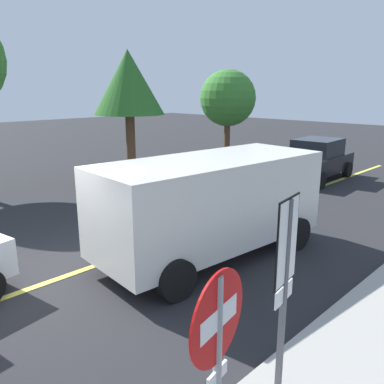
% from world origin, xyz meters
% --- Properties ---
extents(ground_plane, '(80.00, 80.00, 0.00)m').
position_xyz_m(ground_plane, '(0.00, 0.00, 0.00)').
color(ground_plane, '#262628').
extents(lane_marking_centre, '(28.00, 0.16, 0.01)m').
position_xyz_m(lane_marking_centre, '(3.00, 0.00, 0.01)').
color(lane_marking_centre, '#E0D14C').
extents(stop_sign, '(0.75, 0.16, 2.34)m').
position_xyz_m(stop_sign, '(-1.01, -5.16, 1.60)').
color(stop_sign, gray).
rests_on(stop_sign, ground_plane).
extents(speed_limit_sign, '(0.54, 0.10, 2.52)m').
position_xyz_m(speed_limit_sign, '(0.54, -4.79, 1.76)').
color(speed_limit_sign, '#4C4C51').
rests_on(speed_limit_sign, ground_plane).
extents(white_van, '(5.35, 2.61, 2.20)m').
position_xyz_m(white_van, '(3.13, -1.36, 1.27)').
color(white_van, silver).
rests_on(white_van, ground_plane).
extents(car_black_crossing, '(4.12, 2.18, 1.65)m').
position_xyz_m(car_black_crossing, '(11.93, 0.81, 0.82)').
color(car_black_crossing, black).
rests_on(car_black_crossing, ground_plane).
extents(tree_left_verge, '(2.64, 2.64, 5.03)m').
position_xyz_m(tree_left_verge, '(6.18, 5.51, 3.80)').
color(tree_left_verge, '#513823').
rests_on(tree_left_verge, ground_plane).
extents(tree_centre_verge, '(2.80, 2.80, 4.57)m').
position_xyz_m(tree_centre_verge, '(12.79, 6.21, 3.16)').
color(tree_centre_verge, '#513823').
rests_on(tree_centre_verge, ground_plane).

